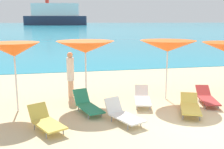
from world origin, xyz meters
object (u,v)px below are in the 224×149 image
object	(u,v)px
umbrella_4	(168,46)
cruise_ship	(55,16)
lounge_chair_3	(207,97)
beachgoer_3	(70,73)
umbrella_2	(14,50)
lounge_chair_9	(123,114)
lounge_chair_6	(190,106)
lounge_chair_12	(87,105)
umbrella_3	(85,47)
lounge_chair_2	(46,121)
lounge_chair_0	(142,98)

from	to	relation	value
umbrella_4	cruise_ship	size ratio (longest dim) A/B	0.05
lounge_chair_3	beachgoer_3	xyz separation A→B (m)	(-5.02, 1.97, 0.78)
umbrella_2	umbrella_4	bearing A→B (deg)	3.00
lounge_chair_9	cruise_ship	xyz separation A→B (m)	(0.67, 200.13, 6.66)
beachgoer_3	umbrella_2	bearing A→B (deg)	-86.28
umbrella_2	cruise_ship	xyz separation A→B (m)	(4.00, 198.28, 4.76)
cruise_ship	lounge_chair_6	bearing A→B (deg)	-78.62
lounge_chair_12	cruise_ship	bearing A→B (deg)	73.83
umbrella_2	lounge_chair_6	bearing A→B (deg)	-15.13
umbrella_4	lounge_chair_9	xyz separation A→B (m)	(-2.36, -2.15, -1.88)
lounge_chair_9	lounge_chair_12	size ratio (longest dim) A/B	0.92
umbrella_3	lounge_chair_6	xyz separation A→B (m)	(3.28, -2.18, -1.87)
lounge_chair_3	cruise_ship	world-z (taller)	cruise_ship
lounge_chair_6	lounge_chair_2	bearing A→B (deg)	-151.28
lounge_chair_3	cruise_ship	distance (m)	199.04
umbrella_3	lounge_chair_2	bearing A→B (deg)	-119.74
umbrella_3	lounge_chair_12	bearing A→B (deg)	-95.18
lounge_chair_0	umbrella_2	bearing A→B (deg)	-168.57
lounge_chair_12	cruise_ship	size ratio (longest dim) A/B	0.04
lounge_chair_2	lounge_chair_3	world-z (taller)	lounge_chair_2
umbrella_3	lounge_chair_0	bearing A→B (deg)	-23.74
lounge_chair_2	lounge_chair_9	bearing A→B (deg)	-23.09
beachgoer_3	cruise_ship	world-z (taller)	cruise_ship
lounge_chair_3	lounge_chair_6	bearing A→B (deg)	-126.50
lounge_chair_12	beachgoer_3	distance (m)	2.17
lounge_chair_2	lounge_chair_9	size ratio (longest dim) A/B	0.99
lounge_chair_2	beachgoer_3	distance (m)	3.54
lounge_chair_3	umbrella_3	bearing A→B (deg)	-179.90
lounge_chair_3	umbrella_4	bearing A→B (deg)	159.68
umbrella_3	cruise_ship	xyz separation A→B (m)	(1.51, 197.66, 4.78)
umbrella_2	lounge_chair_2	distance (m)	2.91
beachgoer_3	lounge_chair_12	bearing A→B (deg)	-18.51
lounge_chair_12	cruise_ship	xyz separation A→B (m)	(1.62, 198.92, 6.66)
lounge_chair_3	lounge_chair_6	xyz separation A→B (m)	(-1.20, -0.93, 0.03)
umbrella_2	lounge_chair_3	world-z (taller)	umbrella_2
lounge_chair_0	lounge_chair_6	distance (m)	1.81
umbrella_3	lounge_chair_3	distance (m)	5.02
lounge_chair_9	lounge_chair_2	bearing A→B (deg)	160.68
umbrella_4	lounge_chair_3	size ratio (longest dim) A/B	1.33
lounge_chair_3	beachgoer_3	world-z (taller)	beachgoer_3
umbrella_2	lounge_chair_2	bearing A→B (deg)	-63.23
umbrella_2	beachgoer_3	world-z (taller)	umbrella_2
umbrella_4	lounge_chair_9	world-z (taller)	umbrella_4
lounge_chair_3	lounge_chair_9	xyz separation A→B (m)	(-3.64, -1.22, 0.02)
lounge_chair_3	lounge_chair_12	xyz separation A→B (m)	(-4.59, -0.01, 0.02)
lounge_chair_2	lounge_chair_9	xyz separation A→B (m)	(2.33, 0.14, -0.02)
lounge_chair_0	lounge_chair_2	size ratio (longest dim) A/B	1.08
lounge_chair_6	cruise_ship	distance (m)	199.96
umbrella_4	lounge_chair_0	world-z (taller)	umbrella_4
umbrella_2	beachgoer_3	xyz separation A→B (m)	(1.95, 1.34, -1.14)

